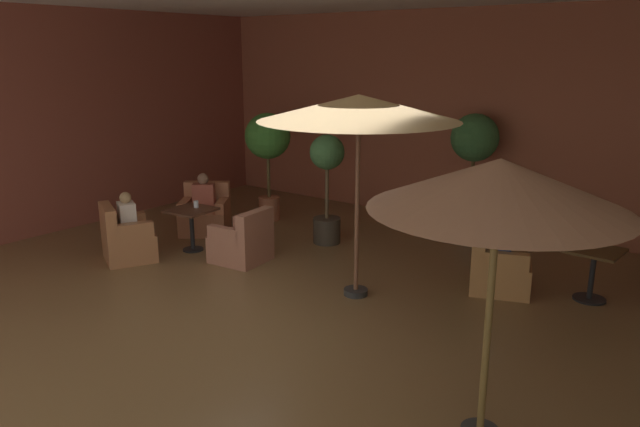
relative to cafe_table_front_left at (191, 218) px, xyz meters
The scene contains 18 objects.
ground_plane 2.91m from the cafe_table_front_left, 14.72° to the right, with size 11.24×9.90×0.02m, color brown.
wall_back_brick 5.21m from the cafe_table_front_left, 56.55° to the left, with size 11.24×0.08×3.89m, color #9A5039.
wall_left_accent 3.23m from the cafe_table_front_left, 165.52° to the right, with size 0.08×9.90×3.89m, color brown.
cafe_table_front_left is the anchor object (origin of this frame).
armchair_front_left_north 1.07m from the cafe_table_front_left, ahead, with size 0.82×0.79×0.84m.
armchair_front_left_east 1.06m from the cafe_table_front_left, 125.66° to the left, with size 1.10×1.09×0.87m.
armchair_front_left_south 1.06m from the cafe_table_front_left, 116.32° to the right, with size 1.00×0.98×0.89m.
cafe_table_front_right 5.95m from the cafe_table_front_left, 16.86° to the left, with size 0.69×0.69×0.69m.
armchair_front_right_east 4.78m from the cafe_table_front_left, 16.08° to the left, with size 0.96×0.94×0.82m.
patio_umbrella_tall_red 6.23m from the cafe_table_front_left, 18.48° to the right, with size 1.99×1.99×2.37m.
patio_umbrella_center_beige 3.69m from the cafe_table_front_left, ahead, with size 2.53×2.53×2.63m.
potted_tree_left_corner 2.35m from the cafe_table_front_left, 96.43° to the left, with size 0.85×0.85×2.04m.
potted_tree_mid_left 2.30m from the cafe_table_front_left, 47.52° to the left, with size 0.57×0.57×1.83m.
potted_tree_mid_right 4.95m from the cafe_table_front_left, 49.00° to the left, with size 0.83×0.83×2.11m.
patron_blue_shirt 1.01m from the cafe_table_front_left, 125.66° to the left, with size 0.42×0.38×0.65m.
patron_by_window 4.82m from the cafe_table_front_left, 16.11° to the left, with size 0.33×0.41×0.68m.
patron_with_friend 1.01m from the cafe_table_front_left, 116.32° to the right, with size 0.40×0.36×0.65m.
iced_drink_cup 0.24m from the cafe_table_front_left, 93.46° to the left, with size 0.08×0.08×0.11m, color silver.
Camera 1 is at (4.53, -5.52, 3.13)m, focal length 33.99 mm.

